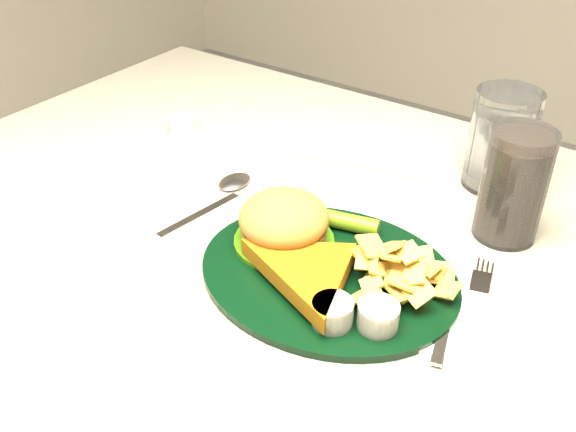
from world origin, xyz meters
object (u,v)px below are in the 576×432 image
at_px(cola_glass, 514,185).
at_px(fork_napkin, 449,317).
at_px(dinner_plate, 329,253).
at_px(water_glass, 501,140).

bearing_deg(cola_glass, fork_napkin, -87.34).
bearing_deg(dinner_plate, fork_napkin, 0.91).
xyz_separation_m(water_glass, fork_napkin, (0.06, -0.28, -0.06)).
relative_size(water_glass, cola_glass, 0.97).
relative_size(dinner_plate, fork_napkin, 1.85).
bearing_deg(water_glass, dinner_plate, -104.52).
distance_m(water_glass, fork_napkin, 0.29).
height_order(water_glass, cola_glass, cola_glass).
height_order(dinner_plate, fork_napkin, dinner_plate).
height_order(dinner_plate, water_glass, water_glass).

